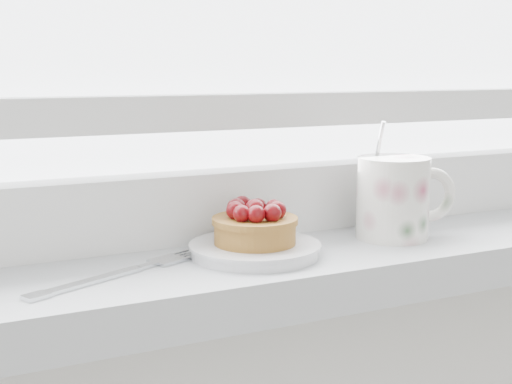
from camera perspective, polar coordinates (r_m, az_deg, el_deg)
saucer at (r=0.67m, az=-0.09°, el=-4.62°), size 0.12×0.12×0.01m
raspberry_tart at (r=0.66m, az=-0.11°, el=-2.60°), size 0.08×0.08×0.04m
floral_mug at (r=0.75m, az=11.09°, el=-0.32°), size 0.11×0.09×0.12m
fork at (r=0.62m, az=-10.54°, el=-6.32°), size 0.18×0.09×0.00m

